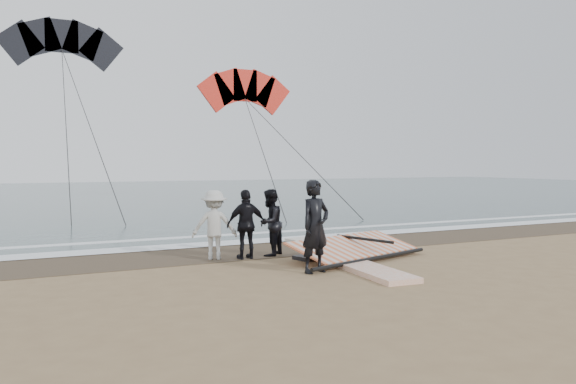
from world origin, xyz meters
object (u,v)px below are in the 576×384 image
at_px(board_cream, 321,245).
at_px(sail_rig, 348,250).
at_px(man_main, 315,226).
at_px(board_white, 369,269).

distance_m(board_cream, sail_rig, 1.87).
bearing_deg(man_main, sail_rig, 23.60).
bearing_deg(board_cream, man_main, -128.42).
relative_size(man_main, board_white, 0.70).
height_order(board_white, board_cream, board_white).
relative_size(board_white, board_cream, 1.06).
xyz_separation_m(board_cream, sail_rig, (-0.29, -1.84, 0.14)).
bearing_deg(board_white, board_cream, 80.18).
bearing_deg(board_white, man_main, 159.80).
bearing_deg(board_white, sail_rig, 75.16).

